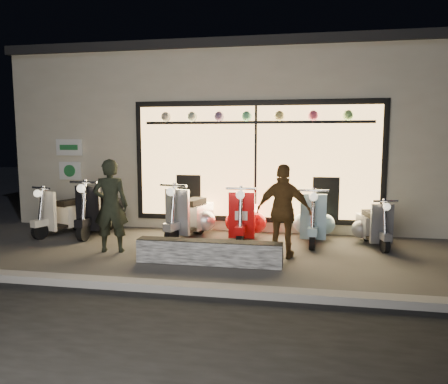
# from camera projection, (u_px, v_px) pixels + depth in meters

# --- Properties ---
(ground) EXTENTS (40.00, 40.00, 0.00)m
(ground) POSITION_uv_depth(u_px,v_px,m) (199.00, 253.00, 7.90)
(ground) COLOR #383533
(ground) RESTS_ON ground
(kerb) EXTENTS (40.00, 0.25, 0.12)m
(kerb) POSITION_uv_depth(u_px,v_px,m) (164.00, 287.00, 5.94)
(kerb) COLOR slate
(kerb) RESTS_ON ground
(shop_building) EXTENTS (10.20, 6.23, 4.20)m
(shop_building) POSITION_uv_depth(u_px,v_px,m) (240.00, 137.00, 12.50)
(shop_building) COLOR beige
(shop_building) RESTS_ON ground
(graffiti_barrier) EXTENTS (2.41, 0.28, 0.40)m
(graffiti_barrier) POSITION_uv_depth(u_px,v_px,m) (209.00, 252.00, 7.18)
(graffiti_barrier) COLOR black
(graffiti_barrier) RESTS_ON ground
(scooter_silver) EXTENTS (0.76, 1.60, 1.14)m
(scooter_silver) POSITION_uv_depth(u_px,v_px,m) (192.00, 215.00, 9.14)
(scooter_silver) COLOR black
(scooter_silver) RESTS_ON ground
(scooter_red) EXTENTS (0.51, 1.54, 1.11)m
(scooter_red) POSITION_uv_depth(u_px,v_px,m) (245.00, 218.00, 8.91)
(scooter_red) COLOR black
(scooter_red) RESTS_ON ground
(scooter_black) EXTENTS (0.52, 1.61, 1.16)m
(scooter_black) POSITION_uv_depth(u_px,v_px,m) (102.00, 212.00, 9.56)
(scooter_black) COLOR black
(scooter_black) RESTS_ON ground
(scooter_cream) EXTENTS (0.79, 1.43, 1.03)m
(scooter_cream) POSITION_uv_depth(u_px,v_px,m) (69.00, 214.00, 9.54)
(scooter_cream) COLOR black
(scooter_cream) RESTS_ON ground
(scooter_blue) EXTENTS (0.52, 1.51, 1.08)m
(scooter_blue) POSITION_uv_depth(u_px,v_px,m) (314.00, 219.00, 8.81)
(scooter_blue) COLOR black
(scooter_blue) RESTS_ON ground
(scooter_grey) EXTENTS (0.58, 1.29, 0.92)m
(scooter_grey) POSITION_uv_depth(u_px,v_px,m) (372.00, 226.00, 8.52)
(scooter_grey) COLOR black
(scooter_grey) RESTS_ON ground
(man) EXTENTS (0.69, 0.53, 1.70)m
(man) POSITION_uv_depth(u_px,v_px,m) (111.00, 206.00, 7.89)
(man) COLOR black
(man) RESTS_ON ground
(woman) EXTENTS (1.01, 0.56, 1.63)m
(woman) POSITION_uv_depth(u_px,v_px,m) (284.00, 211.00, 7.51)
(woman) COLOR brown
(woman) RESTS_ON ground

